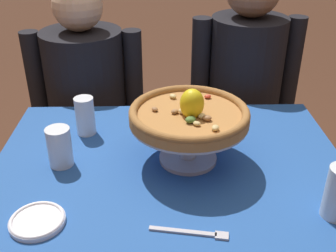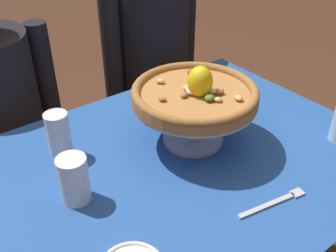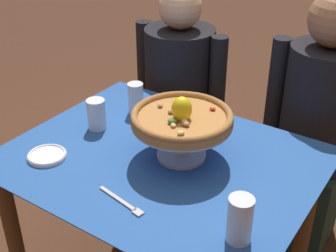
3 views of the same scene
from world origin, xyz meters
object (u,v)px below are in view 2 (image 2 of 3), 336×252
object	(u,v)px
water_glass_back_left	(59,137)
diner_left	(0,138)
pizza_stand	(194,114)
water_glass_side_left	(74,182)
diner_right	(152,79)
pizza	(195,93)
dinner_fork	(276,202)

from	to	relation	value
water_glass_back_left	diner_left	bearing A→B (deg)	99.24
pizza_stand	water_glass_back_left	xyz separation A→B (m)	(-0.33, 0.17, -0.03)
water_glass_side_left	diner_left	distance (m)	0.67
water_glass_back_left	diner_right	distance (m)	0.80
pizza	water_glass_side_left	distance (m)	0.39
water_glass_back_left	dinner_fork	xyz separation A→B (m)	(0.32, -0.49, -0.05)
pizza	pizza_stand	bearing A→B (deg)	111.45
pizza	water_glass_side_left	bearing A→B (deg)	-177.92
pizza_stand	water_glass_back_left	world-z (taller)	pizza_stand
diner_left	dinner_fork	bearing A→B (deg)	-67.00
pizza_stand	water_glass_back_left	size ratio (longest dim) A/B	2.64
pizza	diner_right	bearing A→B (deg)	64.86
dinner_fork	diner_right	world-z (taller)	diner_right
pizza	diner_right	world-z (taller)	diner_right
dinner_fork	diner_left	xyz separation A→B (m)	(-0.40, 0.93, -0.17)
dinner_fork	pizza	bearing A→B (deg)	88.43
water_glass_back_left	water_glass_side_left	bearing A→B (deg)	-103.97
water_glass_side_left	diner_left	xyz separation A→B (m)	(-0.03, 0.63, -0.22)
dinner_fork	diner_left	world-z (taller)	diner_left
pizza	diner_left	bearing A→B (deg)	123.21
pizza	dinner_fork	size ratio (longest dim) A/B	1.83
water_glass_back_left	water_glass_side_left	world-z (taller)	water_glass_back_left
water_glass_back_left	diner_left	size ratio (longest dim) A/B	0.11
diner_left	water_glass_side_left	bearing A→B (deg)	-87.66
water_glass_side_left	dinner_fork	bearing A→B (deg)	-39.11
diner_right	water_glass_side_left	bearing A→B (deg)	-136.43
water_glass_side_left	diner_right	world-z (taller)	diner_right
water_glass_side_left	diner_right	distance (m)	0.95
water_glass_back_left	diner_right	xyz separation A→B (m)	(0.63, 0.45, -0.20)
water_glass_back_left	diner_left	xyz separation A→B (m)	(-0.07, 0.44, -0.23)
pizza	diner_right	xyz separation A→B (m)	(0.29, 0.63, -0.30)
pizza_stand	diner_right	xyz separation A→B (m)	(0.29, 0.63, -0.23)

